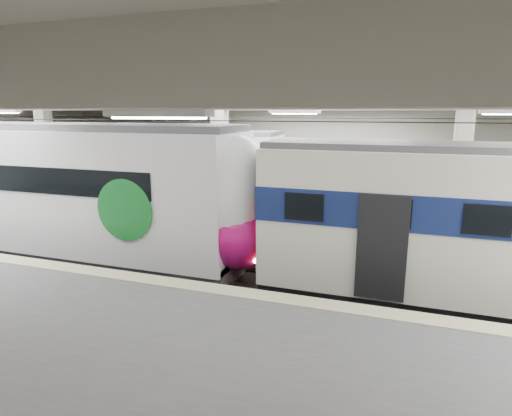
% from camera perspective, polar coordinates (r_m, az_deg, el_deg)
% --- Properties ---
extents(station_hall, '(36.00, 24.00, 5.75)m').
position_cam_1_polar(station_hall, '(10.31, 0.02, 3.16)').
color(station_hall, black).
rests_on(station_hall, ground).
extents(modern_emu, '(14.26, 2.94, 4.58)m').
position_cam_1_polar(modern_emu, '(15.15, -21.13, 1.60)').
color(modern_emu, white).
rests_on(modern_emu, ground).
extents(far_train, '(12.93, 3.07, 4.15)m').
position_cam_1_polar(far_train, '(20.49, -14.86, 4.48)').
color(far_train, white).
rests_on(far_train, ground).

